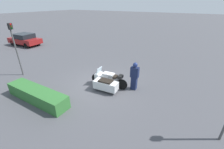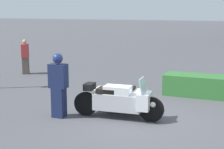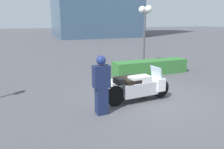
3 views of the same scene
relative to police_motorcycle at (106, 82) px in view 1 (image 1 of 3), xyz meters
name	(u,v)px [view 1 (image 1 of 3)]	position (x,y,z in m)	size (l,w,h in m)	color
ground_plane	(101,85)	(0.52, -0.19, -0.47)	(160.00, 160.00, 0.00)	#4C4C51
police_motorcycle	(106,82)	(0.00, 0.00, 0.00)	(2.52, 1.25, 1.16)	black
officer_rider	(134,75)	(-1.55, -0.81, 0.46)	(0.49, 0.31, 1.76)	#192347
hedge_bush_curbside	(37,95)	(2.51, 3.02, -0.12)	(4.02, 0.90, 0.71)	#337033
traffic_light_near	(15,43)	(6.36, 1.53, 1.94)	(0.22, 0.28, 3.71)	#4C4C4C
parked_car_background	(25,39)	(14.38, -3.69, 0.28)	(4.24, 2.13, 1.44)	maroon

